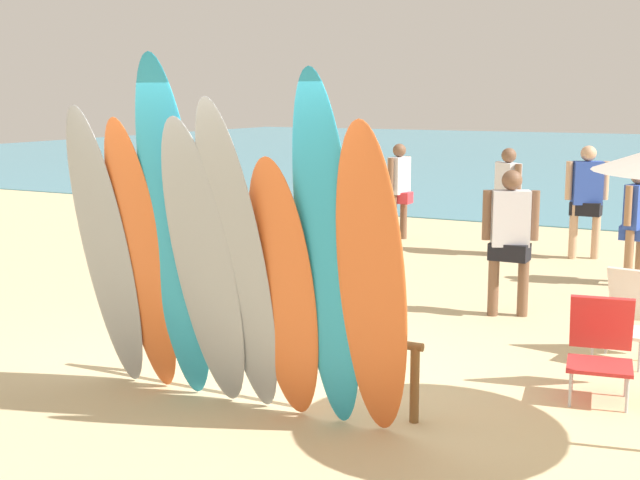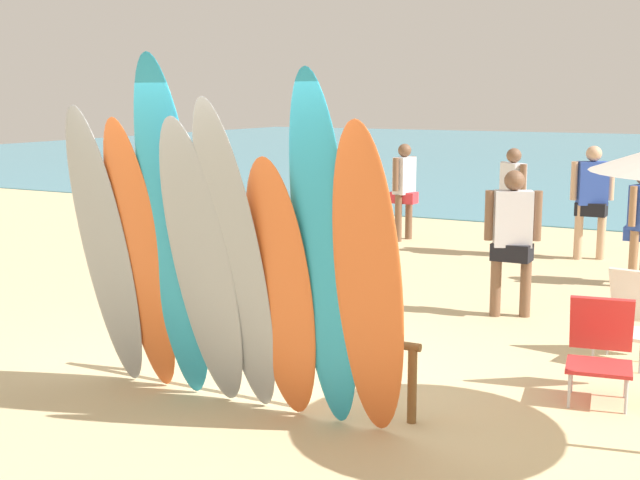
# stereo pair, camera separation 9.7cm
# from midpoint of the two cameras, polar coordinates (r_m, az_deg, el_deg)

# --- Properties ---
(ground) EXTENTS (60.00, 60.00, 0.00)m
(ground) POSITION_cam_midpoint_polar(r_m,az_deg,el_deg) (20.26, 17.04, 2.25)
(ground) COLOR #D3BC8C
(surfboard_rack) EXTENTS (2.75, 0.07, 0.62)m
(surfboard_rack) POSITION_cam_midpoint_polar(r_m,az_deg,el_deg) (7.08, -4.18, -6.36)
(surfboard_rack) COLOR brown
(surfboard_rack) RESTS_ON ground
(surfboard_grey_0) EXTENTS (0.55, 0.64, 2.35)m
(surfboard_grey_0) POSITION_cam_midpoint_polar(r_m,az_deg,el_deg) (7.25, -14.21, -0.64)
(surfboard_grey_0) COLOR #999EA3
(surfboard_grey_0) RESTS_ON ground
(surfboard_orange_1) EXTENTS (0.52, 0.60, 2.26)m
(surfboard_orange_1) POSITION_cam_midpoint_polar(r_m,az_deg,el_deg) (7.06, -11.99, -1.20)
(surfboard_orange_1) COLOR orange
(surfboard_orange_1) RESTS_ON ground
(surfboard_teal_2) EXTENTS (0.56, 0.65, 2.73)m
(surfboard_teal_2) POSITION_cam_midpoint_polar(r_m,az_deg,el_deg) (6.77, -9.91, 0.43)
(surfboard_teal_2) COLOR #289EC6
(surfboard_teal_2) RESTS_ON ground
(surfboard_grey_3) EXTENTS (0.63, 0.73, 2.28)m
(surfboard_grey_3) POSITION_cam_midpoint_polar(r_m,az_deg,el_deg) (6.60, -8.01, -1.74)
(surfboard_grey_3) COLOR #999EA3
(surfboard_grey_3) RESTS_ON ground
(surfboard_grey_4) EXTENTS (0.55, 0.77, 2.41)m
(surfboard_grey_4) POSITION_cam_midpoint_polar(r_m,az_deg,el_deg) (6.39, -5.82, -1.44)
(surfboard_grey_4) COLOR #999EA3
(surfboard_grey_4) RESTS_ON ground
(surfboard_orange_5) EXTENTS (0.53, 0.54, 2.01)m
(surfboard_orange_5) POSITION_cam_midpoint_polar(r_m,az_deg,el_deg) (6.33, -2.84, -3.39)
(surfboard_orange_5) COLOR orange
(surfboard_orange_5) RESTS_ON ground
(surfboard_teal_6) EXTENTS (0.49, 0.59, 2.61)m
(surfboard_teal_6) POSITION_cam_midpoint_polar(r_m,az_deg,el_deg) (6.08, 0.00, -1.03)
(surfboard_teal_6) COLOR #289EC6
(surfboard_teal_6) RESTS_ON ground
(surfboard_orange_7) EXTENTS (0.51, 0.58, 2.27)m
(surfboard_orange_7) POSITION_cam_midpoint_polar(r_m,az_deg,el_deg) (5.97, 2.95, -2.87)
(surfboard_orange_7) COLOR orange
(surfboard_orange_7) RESTS_ON ground
(beachgoer_midbeach) EXTENTS (0.49, 0.44, 1.62)m
(beachgoer_midbeach) POSITION_cam_midpoint_polar(r_m,az_deg,el_deg) (13.41, 11.96, 2.98)
(beachgoer_midbeach) COLOR brown
(beachgoer_midbeach) RESTS_ON ground
(beachgoer_near_rack) EXTENTS (0.39, 0.54, 1.50)m
(beachgoer_near_rack) POSITION_cam_midpoint_polar(r_m,az_deg,el_deg) (11.76, 19.78, 1.36)
(beachgoer_near_rack) COLOR #9E704C
(beachgoer_near_rack) RESTS_ON ground
(beachgoer_by_water) EXTENTS (0.57, 0.35, 1.61)m
(beachgoer_by_water) POSITION_cam_midpoint_polar(r_m,az_deg,el_deg) (9.68, 12.05, 0.47)
(beachgoer_by_water) COLOR brown
(beachgoer_by_water) RESTS_ON ground
(beachgoer_strolling) EXTENTS (0.42, 0.60, 1.61)m
(beachgoer_strolling) POSITION_cam_midpoint_polar(r_m,az_deg,el_deg) (14.55, 4.99, 3.61)
(beachgoer_strolling) COLOR brown
(beachgoer_strolling) RESTS_ON ground
(beachgoer_photographing) EXTENTS (0.58, 0.38, 1.68)m
(beachgoer_photographing) POSITION_cam_midpoint_polar(r_m,az_deg,el_deg) (13.39, 16.84, 2.90)
(beachgoer_photographing) COLOR tan
(beachgoer_photographing) RESTS_ON ground
(beach_chair_blue) EXTENTS (0.61, 0.79, 0.81)m
(beach_chair_blue) POSITION_cam_midpoint_polar(r_m,az_deg,el_deg) (7.43, 17.52, -6.48)
(beach_chair_blue) COLOR #B7B7BC
(beach_chair_blue) RESTS_ON ground
(beach_chair_striped) EXTENTS (0.60, 0.73, 0.83)m
(beach_chair_striped) POSITION_cam_midpoint_polar(r_m,az_deg,el_deg) (8.51, 19.32, -4.51)
(beach_chair_striped) COLOR #B7B7BC
(beach_chair_striped) RESTS_ON ground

